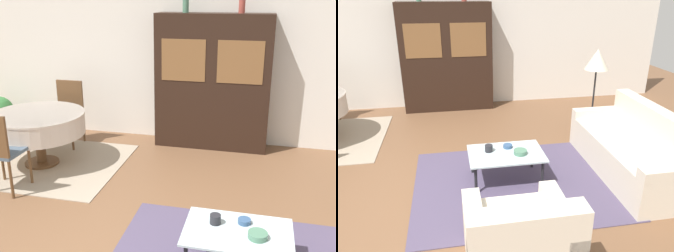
% 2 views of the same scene
% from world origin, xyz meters
% --- Properties ---
extents(ground_plane, '(14.00, 14.00, 0.00)m').
position_xyz_m(ground_plane, '(0.00, 0.00, 0.00)').
color(ground_plane, brown).
extents(wall_back, '(10.00, 0.06, 2.70)m').
position_xyz_m(wall_back, '(0.00, 3.63, 1.35)').
color(wall_back, silver).
rests_on(wall_back, ground_plane).
extents(area_rug, '(2.50, 2.00, 0.01)m').
position_xyz_m(area_rug, '(1.17, 0.30, 0.01)').
color(area_rug, '#4C425B').
rests_on(area_rug, ground_plane).
extents(couch, '(0.89, 2.00, 0.85)m').
position_xyz_m(couch, '(2.77, 0.32, 0.30)').
color(couch, beige).
rests_on(couch, ground_plane).
extents(armchair, '(0.89, 0.84, 0.82)m').
position_xyz_m(armchair, '(0.92, -1.06, 0.31)').
color(armchair, beige).
rests_on(armchair, ground_plane).
extents(coffee_table, '(0.93, 0.62, 0.38)m').
position_xyz_m(coffee_table, '(1.06, 0.39, 0.35)').
color(coffee_table, black).
rests_on(coffee_table, area_rug).
extents(display_cabinet, '(1.74, 0.44, 2.07)m').
position_xyz_m(display_cabinet, '(0.43, 3.36, 1.04)').
color(display_cabinet, black).
rests_on(display_cabinet, ground_plane).
extents(floor_lamp, '(0.39, 0.39, 1.42)m').
position_xyz_m(floor_lamp, '(2.74, 1.61, 1.20)').
color(floor_lamp, black).
rests_on(floor_lamp, ground_plane).
extents(cup, '(0.10, 0.10, 0.09)m').
position_xyz_m(cup, '(0.86, 0.47, 0.43)').
color(cup, '#232328').
rests_on(cup, coffee_table).
extents(bowl, '(0.16, 0.16, 0.05)m').
position_xyz_m(bowl, '(1.23, 0.33, 0.42)').
color(bowl, '#4C7A60').
rests_on(bowl, coffee_table).
extents(bowl_small, '(0.12, 0.12, 0.04)m').
position_xyz_m(bowl_small, '(1.11, 0.53, 0.41)').
color(bowl_small, '#33517A').
rests_on(bowl_small, coffee_table).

